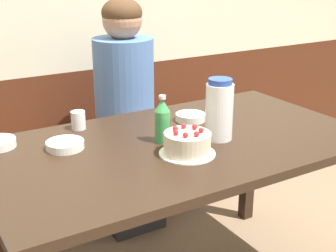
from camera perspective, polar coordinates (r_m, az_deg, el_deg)
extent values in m
cube|color=#4C2314|center=(2.84, -10.17, -1.35)|extent=(4.80, 0.04, 0.82)
cube|color=#56331E|center=(2.72, -8.23, -6.53)|extent=(1.83, 0.38, 0.44)
cube|color=black|center=(1.84, 1.27, -2.33)|extent=(1.50, 0.84, 0.03)
cube|color=black|center=(2.65, 9.79, -4.21)|extent=(0.06, 0.06, 0.70)
cylinder|color=white|center=(1.71, 2.35, -3.36)|extent=(0.21, 0.21, 0.01)
cylinder|color=beige|center=(1.70, 2.37, -2.07)|extent=(0.17, 0.17, 0.08)
sphere|color=red|center=(1.70, 0.89, -0.31)|extent=(0.02, 0.02, 0.02)
sphere|color=red|center=(1.66, 0.96, -0.80)|extent=(0.02, 0.02, 0.02)
sphere|color=red|center=(1.63, 2.14, -1.10)|extent=(0.02, 0.02, 0.02)
sphere|color=red|center=(1.65, 3.52, -0.97)|extent=(0.02, 0.02, 0.02)
sphere|color=red|center=(1.68, 4.01, -0.51)|extent=(0.02, 0.02, 0.02)
sphere|color=red|center=(1.72, 3.28, -0.09)|extent=(0.02, 0.02, 0.02)
sphere|color=red|center=(1.72, 1.92, 0.00)|extent=(0.02, 0.02, 0.02)
cylinder|color=white|center=(1.83, 6.25, 1.72)|extent=(0.11, 0.11, 0.22)
cylinder|color=#28479E|center=(1.80, 6.40, 5.42)|extent=(0.09, 0.09, 0.02)
cylinder|color=#388E4C|center=(1.81, -0.70, -0.05)|extent=(0.06, 0.06, 0.12)
cone|color=#388E4C|center=(1.78, -0.71, 2.57)|extent=(0.06, 0.06, 0.05)
cylinder|color=silver|center=(1.77, -0.71, 3.54)|extent=(0.03, 0.03, 0.01)
cylinder|color=white|center=(2.06, 2.74, 1.09)|extent=(0.13, 0.13, 0.03)
cylinder|color=white|center=(1.80, -12.44, -2.26)|extent=(0.14, 0.14, 0.03)
cylinder|color=silver|center=(1.99, -10.89, 0.70)|extent=(0.06, 0.06, 0.08)
cube|color=#33333D|center=(2.63, -4.97, -7.19)|extent=(0.30, 0.34, 0.45)
cylinder|color=#4C70AD|center=(2.44, -5.32, 3.77)|extent=(0.31, 0.31, 0.59)
sphere|color=#A87A5B|center=(2.37, -5.62, 12.74)|extent=(0.20, 0.20, 0.20)
ellipsoid|color=#4C331E|center=(2.36, -5.65, 13.57)|extent=(0.20, 0.20, 0.15)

